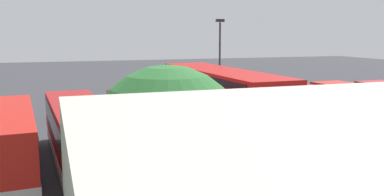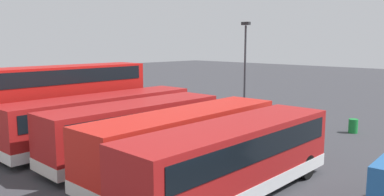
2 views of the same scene
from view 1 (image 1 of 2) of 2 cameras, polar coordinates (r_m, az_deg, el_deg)
name	(u,v)px [view 1 (image 1 of 2)]	position (r m, az deg, el deg)	size (l,w,h in m)	color
ground_plane	(186,113)	(34.08, -0.79, -2.06)	(140.00, 140.00, 0.00)	#38383D
bus_single_deck_second	(380,111)	(28.68, 24.39, -1.63)	(3.17, 11.04, 2.95)	red
bus_single_deck_third	(335,115)	(26.18, 18.97, -2.25)	(2.83, 10.19, 2.95)	#A51919
bus_single_deck_fourth	(279,118)	(24.43, 11.79, -2.71)	(3.16, 12.13, 2.95)	#A51919
bus_double_decker_fifth	(220,109)	(22.10, 3.86, -1.57)	(3.01, 11.48, 4.55)	#B71411
bus_single_deck_sixth	(151,128)	(21.51, -5.69, -4.12)	(2.96, 11.77, 2.95)	#B71411
bus_single_deck_seventh	(81,132)	(21.21, -15.01, -4.57)	(3.31, 12.09, 2.95)	#A51919
bus_single_deck_far_end	(5,139)	(21.01, -24.26, -5.19)	(3.25, 10.22, 2.95)	red
car_hatchback_silver	(78,109)	(32.96, -15.35, -1.52)	(1.98, 4.36, 1.43)	#1E479E
lamp_post_tall	(220,57)	(35.38, 3.82, 5.65)	(0.70, 0.30, 7.63)	#38383D
waste_bin_yellow	(292,97)	(40.78, 13.54, 0.16)	(0.60, 0.60, 0.95)	#197F33
tree_midleft	(168,144)	(9.25, -3.32, -6.33)	(3.47, 3.47, 5.76)	#4C3823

